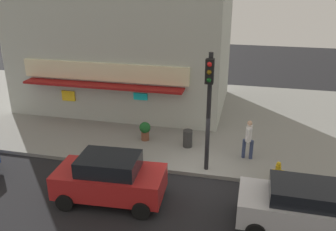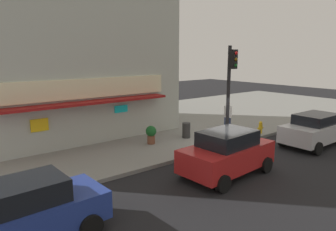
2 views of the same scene
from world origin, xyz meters
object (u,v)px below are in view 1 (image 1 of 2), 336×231
object	(u,v)px
fire_hydrant	(278,170)
parked_car_red	(110,178)
parked_car_silver	(304,207)
trash_can	(188,138)
pedestrian	(249,138)
potted_plant_by_doorway	(145,130)
traffic_light	(209,98)

from	to	relation	value
fire_hydrant	parked_car_red	world-z (taller)	parked_car_red
parked_car_silver	parked_car_red	bearing A→B (deg)	178.50
fire_hydrant	parked_car_red	xyz separation A→B (m)	(-6.11, -2.73, 0.40)
trash_can	pedestrian	size ratio (longest dim) A/B	0.47
pedestrian	potted_plant_by_doorway	bearing A→B (deg)	171.08
parked_car_silver	trash_can	bearing A→B (deg)	133.79
traffic_light	parked_car_red	bearing A→B (deg)	-140.10
traffic_light	pedestrian	xyz separation A→B (m)	(1.66, 1.50, -2.21)
trash_can	potted_plant_by_doorway	xyz separation A→B (m)	(-2.20, 0.26, 0.11)
traffic_light	trash_can	distance (m)	3.62
parked_car_red	trash_can	bearing A→B (deg)	66.47
fire_hydrant	trash_can	size ratio (longest dim) A/B	0.85
trash_can	parked_car_silver	size ratio (longest dim) A/B	0.20
fire_hydrant	trash_can	xyz separation A→B (m)	(-4.06, 1.97, 0.08)
trash_can	parked_car_red	world-z (taller)	parked_car_red
trash_can	pedestrian	world-z (taller)	pedestrian
fire_hydrant	traffic_light	bearing A→B (deg)	-178.87
parked_car_red	parked_car_silver	bearing A→B (deg)	-1.50
pedestrian	parked_car_silver	xyz separation A→B (m)	(1.86, -4.35, -0.29)
traffic_light	potted_plant_by_doorway	world-z (taller)	traffic_light
parked_car_red	fire_hydrant	bearing A→B (deg)	24.09
traffic_light	trash_can	bearing A→B (deg)	119.66
traffic_light	fire_hydrant	size ratio (longest dim) A/B	6.89
potted_plant_by_doorway	parked_car_red	size ratio (longest dim) A/B	0.23
trash_can	parked_car_silver	xyz separation A→B (m)	(4.67, -4.87, 0.28)
fire_hydrant	trash_can	world-z (taller)	trash_can
pedestrian	trash_can	bearing A→B (deg)	169.40
pedestrian	parked_car_silver	world-z (taller)	pedestrian
potted_plant_by_doorway	parked_car_red	world-z (taller)	parked_car_red
parked_car_red	potted_plant_by_doorway	bearing A→B (deg)	91.82
parked_car_red	parked_car_silver	xyz separation A→B (m)	(6.72, -0.18, -0.04)
potted_plant_by_doorway	pedestrian	bearing A→B (deg)	-8.92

